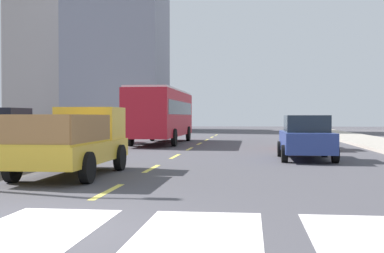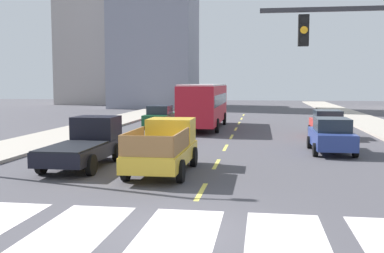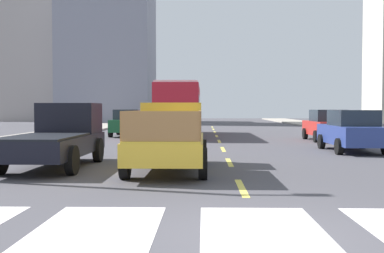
{
  "view_description": "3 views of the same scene",
  "coord_description": "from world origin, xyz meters",
  "px_view_note": "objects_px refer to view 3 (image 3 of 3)",
  "views": [
    {
      "loc": [
        3.17,
        -6.89,
        1.67
      ],
      "look_at": [
        0.71,
        14.06,
        1.26
      ],
      "focal_mm": 47.24,
      "sensor_mm": 36.0,
      "label": 1
    },
    {
      "loc": [
        1.84,
        -10.19,
        3.44
      ],
      "look_at": [
        -1.93,
        14.83,
        1.02
      ],
      "focal_mm": 43.06,
      "sensor_mm": 36.0,
      "label": 2
    },
    {
      "loc": [
        -0.86,
        -6.53,
        1.78
      ],
      "look_at": [
        -1.38,
        15.03,
        0.96
      ],
      "focal_mm": 44.06,
      "sensor_mm": 36.0,
      "label": 3
    }
  ],
  "objects_px": {
    "sedan_near_left": "(352,131)",
    "pickup_dark": "(59,136)",
    "sedan_far": "(327,125)",
    "sedan_near_right": "(128,123)",
    "pickup_stakebed": "(170,137)",
    "city_bus": "(180,106)"
  },
  "relations": [
    {
      "from": "pickup_stakebed",
      "to": "sedan_near_right",
      "type": "bearing_deg",
      "value": 105.14
    },
    {
      "from": "pickup_dark",
      "to": "sedan_near_left",
      "type": "distance_m",
      "value": 11.76
    },
    {
      "from": "city_bus",
      "to": "sedan_near_right",
      "type": "distance_m",
      "value": 3.53
    },
    {
      "from": "city_bus",
      "to": "sedan_near_left",
      "type": "bearing_deg",
      "value": -55.03
    },
    {
      "from": "pickup_stakebed",
      "to": "city_bus",
      "type": "xyz_separation_m",
      "value": [
        -0.52,
        16.79,
        1.02
      ]
    },
    {
      "from": "sedan_near_left",
      "to": "pickup_dark",
      "type": "bearing_deg",
      "value": -153.51
    },
    {
      "from": "pickup_stakebed",
      "to": "sedan_far",
      "type": "height_order",
      "value": "pickup_stakebed"
    },
    {
      "from": "pickup_dark",
      "to": "city_bus",
      "type": "xyz_separation_m",
      "value": [
        2.98,
        16.05,
        1.03
      ]
    },
    {
      "from": "sedan_near_right",
      "to": "pickup_dark",
      "type": "bearing_deg",
      "value": -87.99
    },
    {
      "from": "pickup_dark",
      "to": "city_bus",
      "type": "relative_size",
      "value": 0.48
    },
    {
      "from": "pickup_dark",
      "to": "sedan_far",
      "type": "distance_m",
      "value": 16.26
    },
    {
      "from": "pickup_stakebed",
      "to": "sedan_near_left",
      "type": "height_order",
      "value": "pickup_stakebed"
    },
    {
      "from": "pickup_stakebed",
      "to": "city_bus",
      "type": "relative_size",
      "value": 0.48
    },
    {
      "from": "city_bus",
      "to": "sedan_near_right",
      "type": "height_order",
      "value": "city_bus"
    },
    {
      "from": "sedan_near_left",
      "to": "sedan_far",
      "type": "xyz_separation_m",
      "value": [
        0.7,
        6.61,
        0.0
      ]
    },
    {
      "from": "pickup_dark",
      "to": "pickup_stakebed",
      "type": "bearing_deg",
      "value": -10.95
    },
    {
      "from": "pickup_dark",
      "to": "sedan_near_right",
      "type": "bearing_deg",
      "value": 92.31
    },
    {
      "from": "pickup_dark",
      "to": "sedan_near_right",
      "type": "distance_m",
      "value": 15.87
    },
    {
      "from": "pickup_stakebed",
      "to": "pickup_dark",
      "type": "bearing_deg",
      "value": 170.11
    },
    {
      "from": "sedan_near_left",
      "to": "sedan_near_right",
      "type": "bearing_deg",
      "value": 136.53
    },
    {
      "from": "sedan_near_left",
      "to": "sedan_far",
      "type": "distance_m",
      "value": 6.65
    },
    {
      "from": "pickup_dark",
      "to": "sedan_near_left",
      "type": "height_order",
      "value": "pickup_dark"
    }
  ]
}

